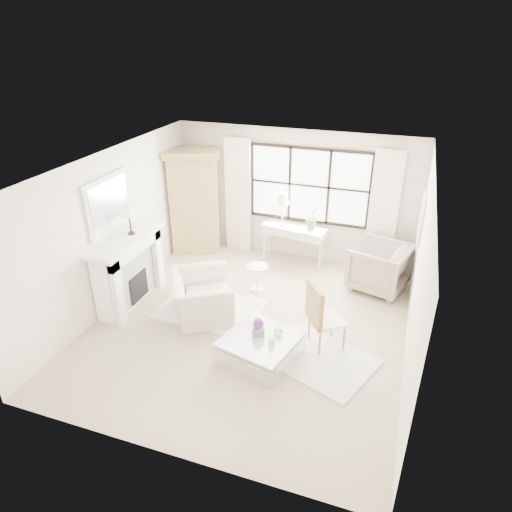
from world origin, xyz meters
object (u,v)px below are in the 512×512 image
object	(u,v)px
armoire	(195,201)
coffee_table	(260,348)
console_table	(294,244)
club_armchair	(201,297)

from	to	relation	value
armoire	coffee_table	distance (m)	4.07
armoire	console_table	world-z (taller)	armoire
armoire	console_table	distance (m)	2.29
armoire	coffee_table	bearing A→B (deg)	-72.70
console_table	coffee_table	xyz separation A→B (m)	(0.34, -3.19, -0.22)
console_table	coffee_table	distance (m)	3.22
armoire	club_armchair	size ratio (longest dim) A/B	1.97
armoire	console_table	bearing A→B (deg)	-18.55
coffee_table	club_armchair	bearing A→B (deg)	164.08
coffee_table	armoire	bearing A→B (deg)	143.33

